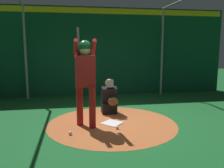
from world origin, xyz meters
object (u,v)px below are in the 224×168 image
object	(u,v)px
batter	(85,74)
baseball_1	(70,133)
home_plate	(112,123)
baseball_2	(117,127)
catcher	(109,100)
baseball_0	(122,114)

from	to	relation	value
batter	baseball_1	xyz separation A→B (m)	(0.49, -0.36, -1.16)
home_plate	batter	distance (m)	1.34
home_plate	baseball_2	xyz separation A→B (m)	(0.40, 0.05, 0.03)
home_plate	baseball_2	bearing A→B (deg)	6.67
catcher	baseball_2	distance (m)	1.31
home_plate	batter	world-z (taller)	batter
batter	baseball_0	world-z (taller)	batter
baseball_0	baseball_2	bearing A→B (deg)	-17.92
batter	catcher	distance (m)	1.44
catcher	batter	bearing A→B (deg)	-36.00
home_plate	baseball_0	xyz separation A→B (m)	(-0.56, 0.35, 0.03)
batter	baseball_1	bearing A→B (deg)	-35.90
baseball_1	batter	bearing A→B (deg)	144.10
home_plate	baseball_2	world-z (taller)	baseball_2
catcher	baseball_1	bearing A→B (deg)	-35.96
baseball_0	baseball_1	bearing A→B (deg)	-49.52
baseball_0	batter	bearing A→B (deg)	-56.59
batter	baseball_1	world-z (taller)	batter
batter	catcher	size ratio (longest dim) A/B	2.37
batter	baseball_0	distance (m)	1.64
batter	baseball_2	bearing A→B (deg)	64.81
batter	baseball_0	bearing A→B (deg)	123.41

